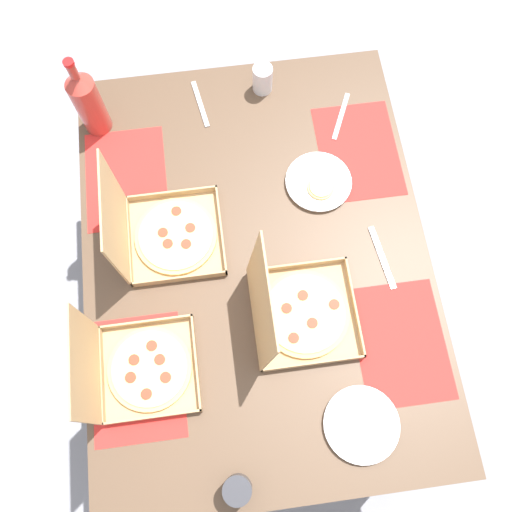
{
  "coord_description": "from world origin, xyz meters",
  "views": [
    {
      "loc": [
        -0.54,
        0.07,
        2.31
      ],
      "look_at": [
        0.0,
        0.0,
        0.74
      ],
      "focal_mm": 37.58,
      "sensor_mm": 36.0,
      "label": 1
    }
  ],
  "objects_px": {
    "pizza_box_corner_right": "(295,312)",
    "soda_bottle": "(88,102)",
    "pizza_box_corner_left": "(163,233)",
    "plate_near_left": "(361,424)",
    "pizza_box_edge_far": "(137,368)",
    "plate_far_left": "(319,183)",
    "cup_clear_left": "(238,490)",
    "cup_clear_right": "(263,79)"
  },
  "relations": [
    {
      "from": "plate_near_left",
      "to": "cup_clear_right",
      "type": "bearing_deg",
      "value": 6.05
    },
    {
      "from": "soda_bottle",
      "to": "cup_clear_left",
      "type": "height_order",
      "value": "soda_bottle"
    },
    {
      "from": "pizza_box_corner_right",
      "to": "plate_near_left",
      "type": "bearing_deg",
      "value": -157.6
    },
    {
      "from": "pizza_box_edge_far",
      "to": "plate_near_left",
      "type": "height_order",
      "value": "pizza_box_edge_far"
    },
    {
      "from": "pizza_box_corner_right",
      "to": "cup_clear_left",
      "type": "distance_m",
      "value": 0.5
    },
    {
      "from": "cup_clear_right",
      "to": "pizza_box_corner_right",
      "type": "bearing_deg",
      "value": 178.93
    },
    {
      "from": "plate_near_left",
      "to": "cup_clear_right",
      "type": "height_order",
      "value": "cup_clear_right"
    },
    {
      "from": "pizza_box_edge_far",
      "to": "cup_clear_right",
      "type": "height_order",
      "value": "pizza_box_edge_far"
    },
    {
      "from": "pizza_box_corner_left",
      "to": "cup_clear_right",
      "type": "distance_m",
      "value": 0.64
    },
    {
      "from": "pizza_box_edge_far",
      "to": "cup_clear_left",
      "type": "height_order",
      "value": "pizza_box_edge_far"
    },
    {
      "from": "pizza_box_corner_right",
      "to": "cup_clear_left",
      "type": "xyz_separation_m",
      "value": [
        -0.45,
        0.22,
        -0.0
      ]
    },
    {
      "from": "plate_near_left",
      "to": "plate_far_left",
      "type": "distance_m",
      "value": 0.75
    },
    {
      "from": "cup_clear_left",
      "to": "plate_far_left",
      "type": "bearing_deg",
      "value": -22.99
    },
    {
      "from": "pizza_box_corner_right",
      "to": "cup_clear_right",
      "type": "relative_size",
      "value": 3.27
    },
    {
      "from": "pizza_box_edge_far",
      "to": "cup_clear_right",
      "type": "bearing_deg",
      "value": -27.83
    },
    {
      "from": "pizza_box_corner_right",
      "to": "soda_bottle",
      "type": "relative_size",
      "value": 1.05
    },
    {
      "from": "pizza_box_corner_left",
      "to": "plate_near_left",
      "type": "relative_size",
      "value": 1.54
    },
    {
      "from": "pizza_box_edge_far",
      "to": "plate_far_left",
      "type": "height_order",
      "value": "pizza_box_edge_far"
    },
    {
      "from": "plate_near_left",
      "to": "plate_far_left",
      "type": "bearing_deg",
      "value": -0.7
    },
    {
      "from": "plate_far_left",
      "to": "cup_clear_left",
      "type": "height_order",
      "value": "cup_clear_left"
    },
    {
      "from": "pizza_box_corner_left",
      "to": "plate_far_left",
      "type": "bearing_deg",
      "value": -76.16
    },
    {
      "from": "pizza_box_corner_left",
      "to": "pizza_box_corner_right",
      "type": "xyz_separation_m",
      "value": [
        -0.3,
        -0.36,
        0.0
      ]
    },
    {
      "from": "pizza_box_corner_left",
      "to": "cup_clear_right",
      "type": "xyz_separation_m",
      "value": [
        0.52,
        -0.38,
        0.0
      ]
    },
    {
      "from": "pizza_box_corner_left",
      "to": "cup_clear_right",
      "type": "height_order",
      "value": "pizza_box_corner_left"
    },
    {
      "from": "pizza_box_edge_far",
      "to": "soda_bottle",
      "type": "xyz_separation_m",
      "value": [
        0.84,
        0.09,
        0.08
      ]
    },
    {
      "from": "plate_far_left",
      "to": "soda_bottle",
      "type": "height_order",
      "value": "soda_bottle"
    },
    {
      "from": "pizza_box_edge_far",
      "to": "pizza_box_corner_left",
      "type": "bearing_deg",
      "value": -14.83
    },
    {
      "from": "plate_far_left",
      "to": "cup_clear_right",
      "type": "xyz_separation_m",
      "value": [
        0.39,
        0.13,
        0.04
      ]
    },
    {
      "from": "pizza_box_corner_right",
      "to": "plate_near_left",
      "type": "height_order",
      "value": "pizza_box_corner_right"
    },
    {
      "from": "pizza_box_edge_far",
      "to": "pizza_box_corner_right",
      "type": "bearing_deg",
      "value": -77.85
    },
    {
      "from": "cup_clear_left",
      "to": "pizza_box_corner_left",
      "type": "bearing_deg",
      "value": 10.48
    },
    {
      "from": "plate_near_left",
      "to": "pizza_box_edge_far",
      "type": "bearing_deg",
      "value": 69.1
    },
    {
      "from": "pizza_box_corner_left",
      "to": "plate_near_left",
      "type": "xyz_separation_m",
      "value": [
        -0.63,
        -0.5,
        -0.04
      ]
    },
    {
      "from": "pizza_box_corner_left",
      "to": "cup_clear_right",
      "type": "relative_size",
      "value": 3.17
    },
    {
      "from": "pizza_box_corner_right",
      "to": "soda_bottle",
      "type": "bearing_deg",
      "value": 36.83
    },
    {
      "from": "pizza_box_corner_right",
      "to": "cup_clear_left",
      "type": "height_order",
      "value": "pizza_box_corner_right"
    },
    {
      "from": "plate_near_left",
      "to": "plate_far_left",
      "type": "height_order",
      "value": "plate_far_left"
    },
    {
      "from": "plate_far_left",
      "to": "soda_bottle",
      "type": "bearing_deg",
      "value": 65.62
    },
    {
      "from": "pizza_box_corner_left",
      "to": "soda_bottle",
      "type": "bearing_deg",
      "value": 23.46
    },
    {
      "from": "pizza_box_edge_far",
      "to": "cup_clear_right",
      "type": "xyz_separation_m",
      "value": [
        0.92,
        -0.48,
        0.0
      ]
    },
    {
      "from": "pizza_box_corner_right",
      "to": "pizza_box_edge_far",
      "type": "distance_m",
      "value": 0.48
    },
    {
      "from": "pizza_box_corner_right",
      "to": "plate_near_left",
      "type": "relative_size",
      "value": 1.59
    }
  ]
}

